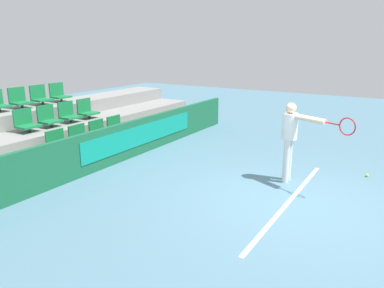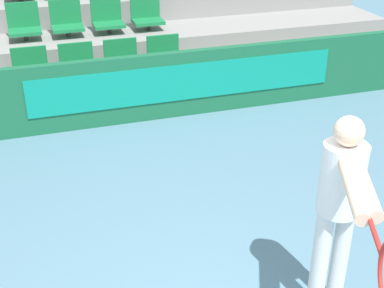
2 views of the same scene
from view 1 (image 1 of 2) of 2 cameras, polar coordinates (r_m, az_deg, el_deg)
name	(u,v)px [view 1 (image 1 of 2)]	position (r m, az deg, el deg)	size (l,w,h in m)	color
ground_plane	(293,202)	(7.16, 15.11, -8.55)	(30.00, 30.00, 0.00)	slate
court_baseline	(289,201)	(7.18, 14.59, -8.43)	(4.35, 0.08, 0.01)	white
barrier_wall	(114,145)	(9.10, -11.74, -0.10)	(10.63, 0.14, 0.93)	#19603D
bleacher_tier_front	(95,152)	(9.58, -14.54, -1.21)	(10.23, 1.09, 0.38)	gray
bleacher_tier_middle	(64,139)	(10.32, -18.87, 0.72)	(10.23, 1.09, 0.76)	gray
bleacher_tier_back	(37,127)	(11.12, -22.59, 2.38)	(10.23, 1.09, 1.14)	gray
stadium_chair_0	(59,144)	(8.95, -19.67, -0.01)	(0.48, 0.40, 0.54)	#333333
stadium_chair_1	(80,138)	(9.35, -16.66, 0.88)	(0.48, 0.40, 0.54)	#333333
stadium_chair_2	(100,133)	(9.78, -13.90, 1.70)	(0.48, 0.40, 0.54)	#333333
stadium_chair_3	(117,128)	(10.23, -11.38, 2.44)	(0.48, 0.40, 0.54)	#333333
stadium_chair_4	(26,122)	(9.72, -23.97, 3.03)	(0.48, 0.40, 0.54)	#333333
stadium_chair_5	(49,118)	(10.09, -21.02, 3.74)	(0.48, 0.40, 0.54)	#333333
stadium_chair_6	(69,114)	(10.49, -18.28, 4.40)	(0.48, 0.40, 0.54)	#333333
stadium_chair_7	(87,110)	(10.91, -15.74, 4.99)	(0.48, 0.40, 0.54)	#333333
stadium_chair_9	(20,99)	(10.91, -24.78, 6.18)	(0.48, 0.40, 0.54)	#333333
stadium_chair_10	(40,97)	(11.27, -22.10, 6.72)	(0.48, 0.40, 0.54)	#333333
stadium_chair_11	(59,94)	(11.67, -19.59, 7.21)	(0.48, 0.40, 0.54)	#333333
tennis_player	(292,134)	(7.82, 15.06, 1.47)	(0.73, 1.47, 1.66)	silver
tennis_ball	(367,175)	(8.99, 25.13, -4.34)	(0.07, 0.07, 0.07)	#CCDB33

